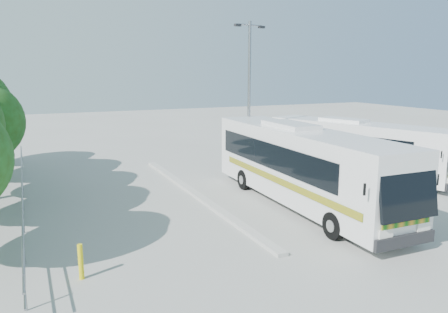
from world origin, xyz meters
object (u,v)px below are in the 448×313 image
coach_adjacent (357,147)px  coach_main (302,164)px  bollard (81,262)px  lamppost (249,93)px

coach_adjacent → coach_main: bearing=-169.1°
coach_adjacent → bollard: coach_adjacent is taller
coach_adjacent → lamppost: (-5.79, 2.49, 3.11)m
lamppost → coach_main: bearing=-108.2°
lamppost → coach_adjacent: bearing=-36.6°
coach_main → coach_adjacent: (6.31, 3.58, -0.21)m
lamppost → bollard: bearing=-151.5°
coach_adjacent → lamppost: bearing=138.1°
coach_main → bollard: size_ratio=11.66×
coach_main → lamppost: (0.52, 6.07, 2.90)m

